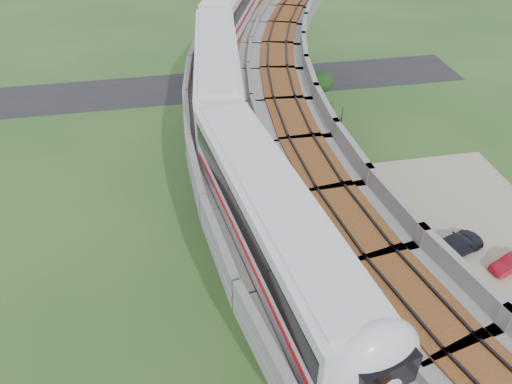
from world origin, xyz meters
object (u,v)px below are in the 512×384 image
Objects in this scene: metro_train at (254,32)px; car_white at (453,319)px; car_dark at (457,244)px; car_red at (511,263)px.

metro_train is 17.05× the size of car_white.
car_dark is (3.55, 6.12, 0.07)m from car_white.
car_white is at bearing 130.49° from car_dark.
metro_train reaches higher than car_dark.
car_dark is (12.43, -13.68, -11.60)m from metro_train.
car_dark reaches higher than car_white.
metro_train is 24.64m from car_white.
metro_train is at bearing -152.31° from car_red.
car_white is 7.08m from car_dark.
metro_train is 25.07m from car_red.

